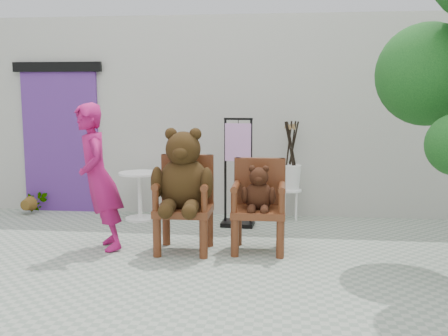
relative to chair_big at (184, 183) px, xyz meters
name	(u,v)px	position (x,y,z in m)	size (l,w,h in m)	color
ground_plane	(238,271)	(0.69, -0.64, -0.81)	(60.00, 60.00, 0.00)	gray
back_wall	(255,116)	(0.69, 2.46, 0.69)	(9.00, 1.00, 3.00)	#B5B4A9
doorway	(61,138)	(-2.31, 1.94, 0.35)	(1.40, 0.11, 2.33)	#562A7F
chair_big	(184,183)	(0.00, 0.00, 0.00)	(0.72, 0.76, 1.46)	#4B2210
chair_small	(259,198)	(0.87, 0.13, -0.18)	(0.62, 0.57, 1.08)	#4B2210
person	(99,178)	(-1.00, -0.05, 0.05)	(0.63, 0.41, 1.73)	#A4145A
cafe_table	(140,190)	(-0.94, 1.48, -0.37)	(0.60, 0.60, 0.70)	white
display_stand	(238,185)	(0.53, 1.28, -0.23)	(0.47, 0.38, 1.51)	black
stool_bucket	(291,177)	(1.27, 1.71, -0.17)	(0.32, 0.32, 1.45)	white
potted_plant	(33,201)	(-2.71, 1.71, -0.62)	(0.35, 0.30, 0.39)	#0F3713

